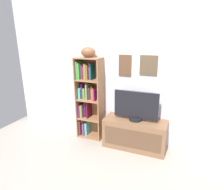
{
  "coord_description": "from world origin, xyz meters",
  "views": [
    {
      "loc": [
        0.91,
        -2.02,
        1.86
      ],
      "look_at": [
        -0.19,
        0.85,
        0.92
      ],
      "focal_mm": 30.62,
      "sensor_mm": 36.0,
      "label": 1
    }
  ],
  "objects_px": {
    "football": "(88,52)",
    "television": "(136,106)",
    "tv_stand": "(135,134)",
    "bookshelf": "(88,97)"
  },
  "relations": [
    {
      "from": "football",
      "to": "tv_stand",
      "type": "distance_m",
      "value": 1.62
    },
    {
      "from": "tv_stand",
      "to": "football",
      "type": "bearing_deg",
      "value": 175.59
    },
    {
      "from": "bookshelf",
      "to": "television",
      "type": "xyz_separation_m",
      "value": [
        0.94,
        -0.1,
        -0.02
      ]
    },
    {
      "from": "tv_stand",
      "to": "television",
      "type": "height_order",
      "value": "television"
    },
    {
      "from": "bookshelf",
      "to": "television",
      "type": "relative_size",
      "value": 2.05
    },
    {
      "from": "football",
      "to": "television",
      "type": "relative_size",
      "value": 0.34
    },
    {
      "from": "football",
      "to": "television",
      "type": "height_order",
      "value": "football"
    },
    {
      "from": "tv_stand",
      "to": "bookshelf",
      "type": "bearing_deg",
      "value": 173.88
    },
    {
      "from": "television",
      "to": "tv_stand",
      "type": "bearing_deg",
      "value": -90.0
    },
    {
      "from": "bookshelf",
      "to": "television",
      "type": "height_order",
      "value": "bookshelf"
    }
  ]
}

